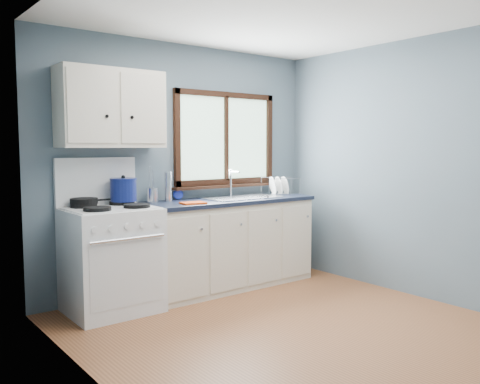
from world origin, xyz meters
TOP-DOWN VIEW (x-y plane):
  - floor at (0.00, 0.00)m, footprint 3.20×3.60m
  - ceiling at (0.00, 0.00)m, footprint 3.20×3.60m
  - wall_back at (0.00, 1.81)m, footprint 3.20×0.02m
  - wall_left at (-1.61, 0.00)m, footprint 0.02×3.60m
  - wall_right at (1.61, 0.00)m, footprint 0.02×3.60m
  - gas_range at (-0.95, 1.47)m, footprint 0.76×0.69m
  - base_cabinets at (0.36, 1.49)m, footprint 1.85×0.60m
  - countertop at (0.36, 1.49)m, footprint 1.89×0.64m
  - sink at (0.54, 1.49)m, footprint 0.84×0.46m
  - window at (0.54, 1.77)m, footprint 1.36×0.10m
  - upper_cabinets at (-0.85, 1.63)m, footprint 0.95×0.35m
  - skillet at (-1.12, 1.63)m, footprint 0.36×0.25m
  - stockpot at (-0.76, 1.60)m, footprint 0.31×0.31m
  - utensil_crock at (-0.42, 1.68)m, footprint 0.14×0.14m
  - thermos at (-0.26, 1.65)m, footprint 0.08×0.08m
  - soap_bottle at (-0.10, 1.74)m, footprint 0.14×0.14m
  - dish_towel at (-0.18, 1.32)m, footprint 0.25×0.19m
  - dish_rack at (1.12, 1.54)m, footprint 0.47×0.42m

SIDE VIEW (x-z plane):
  - floor at x=0.00m, z-range -0.02..0.00m
  - base_cabinets at x=0.36m, z-range -0.03..0.85m
  - gas_range at x=-0.95m, z-range -0.19..1.17m
  - sink at x=0.54m, z-range 0.64..1.08m
  - countertop at x=0.36m, z-range 0.88..0.92m
  - dish_towel at x=-0.18m, z-range 0.92..0.94m
  - dish_rack at x=1.12m, z-range 0.87..1.07m
  - skillet at x=-1.12m, z-range 0.96..1.01m
  - utensil_crock at x=-0.42m, z-range 0.82..1.17m
  - soap_bottle at x=-0.10m, z-range 0.92..1.19m
  - thermos at x=-0.26m, z-range 0.92..1.21m
  - stockpot at x=-0.76m, z-range 0.95..1.19m
  - wall_back at x=0.00m, z-range 0.00..2.50m
  - wall_left at x=-1.61m, z-range 0.00..2.50m
  - wall_right at x=1.61m, z-range 0.00..2.50m
  - window at x=0.54m, z-range 0.96..1.99m
  - upper_cabinets at x=-0.85m, z-range 1.45..2.15m
  - ceiling at x=0.00m, z-range 2.50..2.52m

